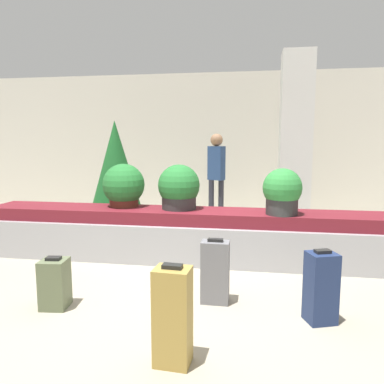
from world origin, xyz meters
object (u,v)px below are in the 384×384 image
at_px(suitcase_0, 55,283).
at_px(potted_plant_0, 124,186).
at_px(potted_plant_1, 282,192).
at_px(potted_plant_2, 179,188).
at_px(suitcase_1, 321,287).
at_px(suitcase_3, 173,316).
at_px(decorated_tree, 116,172).
at_px(traveler_0, 216,169).
at_px(pillar, 295,143).
at_px(suitcase_2, 215,272).

distance_m(suitcase_0, potted_plant_0, 2.02).
bearing_deg(potted_plant_1, potted_plant_2, 172.61).
distance_m(potted_plant_0, potted_plant_2, 0.83).
bearing_deg(potted_plant_0, suitcase_1, -35.49).
height_order(suitcase_3, decorated_tree, decorated_tree).
height_order(potted_plant_2, traveler_0, traveler_0).
relative_size(pillar, suitcase_1, 4.72).
relative_size(suitcase_2, decorated_tree, 0.34).
xyz_separation_m(pillar, suitcase_2, (-1.10, -3.38, -1.28)).
bearing_deg(suitcase_1, potted_plant_2, 114.52).
bearing_deg(suitcase_1, suitcase_0, 162.91).
distance_m(suitcase_3, traveler_0, 5.06).
xyz_separation_m(potted_plant_0, traveler_0, (1.11, 2.39, 0.09)).
relative_size(suitcase_0, traveler_0, 0.29).
relative_size(potted_plant_2, decorated_tree, 0.31).
relative_size(suitcase_0, decorated_tree, 0.26).
xyz_separation_m(potted_plant_1, decorated_tree, (-2.79, 1.43, 0.10)).
xyz_separation_m(suitcase_2, suitcase_3, (-0.20, -1.11, 0.05)).
xyz_separation_m(potted_plant_0, potted_plant_2, (0.83, -0.07, -0.00)).
bearing_deg(suitcase_1, decorated_tree, 116.28).
distance_m(suitcase_2, potted_plant_1, 1.60).
height_order(suitcase_3, potted_plant_1, potted_plant_1).
relative_size(potted_plant_1, decorated_tree, 0.30).
bearing_deg(potted_plant_1, suitcase_1, -80.56).
relative_size(suitcase_2, traveler_0, 0.38).
xyz_separation_m(potted_plant_1, traveler_0, (-1.11, 2.63, 0.09)).
bearing_deg(potted_plant_2, traveler_0, 83.42).
bearing_deg(pillar, traveler_0, 160.75).
relative_size(suitcase_3, potted_plant_1, 1.27).
height_order(suitcase_0, potted_plant_0, potted_plant_0).
xyz_separation_m(suitcase_1, suitcase_2, (-0.99, 0.26, -0.00)).
relative_size(pillar, potted_plant_0, 5.15).
height_order(potted_plant_0, potted_plant_2, potted_plant_2).
bearing_deg(potted_plant_0, suitcase_2, -45.34).
bearing_deg(suitcase_2, suitcase_1, -14.18).
xyz_separation_m(pillar, potted_plant_1, (-0.36, -2.12, -0.61)).
bearing_deg(potted_plant_0, suitcase_3, -63.80).
xyz_separation_m(potted_plant_2, decorated_tree, (-1.39, 1.25, 0.10)).
bearing_deg(suitcase_1, potted_plant_0, 124.90).
distance_m(potted_plant_2, decorated_tree, 1.88).
xyz_separation_m(suitcase_2, decorated_tree, (-2.05, 2.69, 0.76)).
xyz_separation_m(potted_plant_0, potted_plant_1, (2.22, -0.25, 0.00)).
bearing_deg(pillar, suitcase_3, -106.11).
bearing_deg(pillar, suitcase_1, -91.72).
bearing_deg(traveler_0, potted_plant_1, -37.97).
height_order(pillar, potted_plant_1, pillar).
distance_m(potted_plant_0, traveler_0, 2.63).
bearing_deg(suitcase_1, traveler_0, 88.56).
xyz_separation_m(suitcase_3, decorated_tree, (-1.85, 3.80, 0.72)).
distance_m(pillar, potted_plant_1, 2.24).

